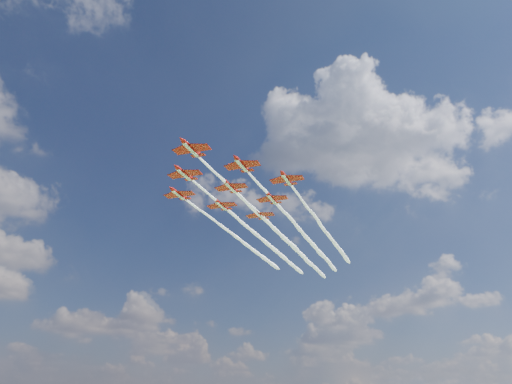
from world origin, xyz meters
The scene contains 9 objects.
jet_lead centered at (24.10, 17.56, 82.38)m, with size 86.64×56.20×2.36m.
jet_row2_port centered at (37.36, 17.32, 82.38)m, with size 86.64×56.20×2.36m.
jet_row2_starb centered at (29.55, 29.65, 82.38)m, with size 86.64×56.20×2.36m.
jet_row3_port centered at (50.62, 17.07, 82.38)m, with size 86.64×56.20×2.36m.
jet_row3_centre centered at (42.81, 29.41, 82.38)m, with size 86.64×56.20×2.36m.
jet_row3_starb centered at (35.00, 41.74, 82.38)m, with size 86.64×56.20×2.36m.
jet_row4_port centered at (56.07, 29.16, 82.38)m, with size 86.64×56.20×2.36m.
jet_row4_starb centered at (48.26, 41.49, 82.38)m, with size 86.64×56.20×2.36m.
jet_tail centered at (61.52, 41.25, 82.38)m, with size 86.64×56.20×2.36m.
Camera 1 is at (-63.23, -90.74, 33.60)m, focal length 35.00 mm.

